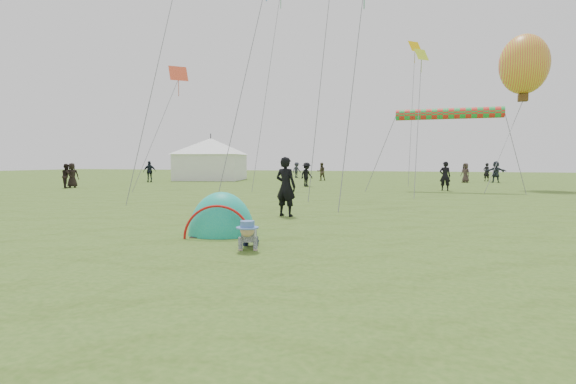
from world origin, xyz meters
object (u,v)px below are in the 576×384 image
(standing_adult, at_px, (286,187))
(event_marquee, at_px, (211,158))
(popup_tent, at_px, (222,235))
(balloon_kite, at_px, (524,68))
(crawling_toddler, at_px, (249,234))

(standing_adult, bearing_deg, event_marquee, -45.33)
(popup_tent, distance_m, balloon_kite, 25.12)
(standing_adult, height_order, event_marquee, event_marquee)
(standing_adult, xyz_separation_m, balloon_kite, (9.54, 17.89, 6.60))
(crawling_toddler, height_order, event_marquee, event_marquee)
(popup_tent, xyz_separation_m, balloon_kite, (9.82, 21.85, 7.56))
(crawling_toddler, xyz_separation_m, event_marquee, (-16.60, 29.14, 1.77))
(crawling_toddler, relative_size, popup_tent, 0.39)
(popup_tent, relative_size, standing_adult, 1.09)
(popup_tent, height_order, balloon_kite, balloon_kite)
(crawling_toddler, height_order, balloon_kite, balloon_kite)
(popup_tent, relative_size, event_marquee, 0.34)
(crawling_toddler, xyz_separation_m, popup_tent, (-1.34, 1.42, -0.31))
(standing_adult, bearing_deg, crawling_toddler, 112.53)
(balloon_kite, bearing_deg, standing_adult, -118.07)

